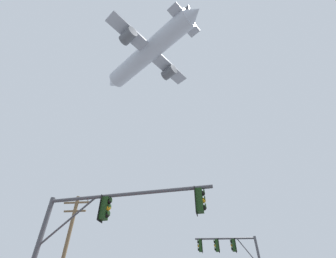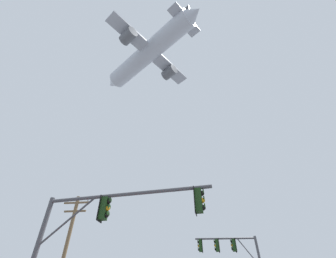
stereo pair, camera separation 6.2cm
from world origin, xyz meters
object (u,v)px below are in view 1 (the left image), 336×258
at_px(airplane, 148,53).
at_px(signal_pole_near, 102,225).
at_px(signal_pole_far, 235,257).
at_px(utility_pole, 64,254).

bearing_deg(airplane, signal_pole_near, -79.91).
bearing_deg(signal_pole_far, signal_pole_near, -119.86).
height_order(signal_pole_near, signal_pole_far, signal_pole_far).
xyz_separation_m(signal_pole_far, airplane, (-10.42, 8.03, 41.52)).
bearing_deg(utility_pole, airplane, 78.87).
relative_size(signal_pole_near, utility_pole, 0.77).
xyz_separation_m(signal_pole_near, airplane, (-3.56, 19.98, 42.23)).
xyz_separation_m(signal_pole_near, utility_pole, (-5.75, 8.83, 0.59)).
height_order(signal_pole_near, utility_pole, utility_pole).
relative_size(signal_pole_near, signal_pole_far, 1.09).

